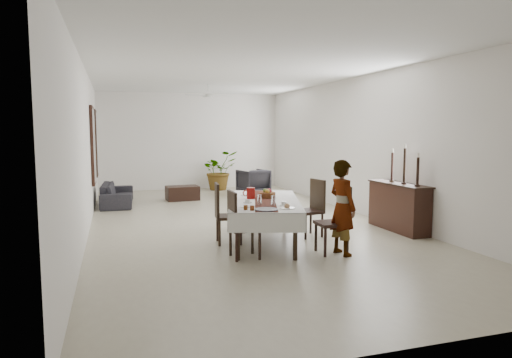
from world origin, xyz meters
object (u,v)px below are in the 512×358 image
at_px(dining_table_top, 265,202).
at_px(woman, 342,207).
at_px(red_pitcher, 251,193).
at_px(sideboard_body, 398,208).
at_px(sofa, 117,194).

height_order(dining_table_top, woman, woman).
bearing_deg(dining_table_top, woman, -33.84).
height_order(dining_table_top, red_pitcher, red_pitcher).
relative_size(dining_table_top, red_pitcher, 12.00).
relative_size(dining_table_top, sideboard_body, 1.57).
xyz_separation_m(red_pitcher, woman, (1.09, -1.33, -0.10)).
xyz_separation_m(sideboard_body, sofa, (-5.22, 4.88, -0.17)).
height_order(red_pitcher, woman, woman).
bearing_deg(dining_table_top, sideboard_body, 19.89).
distance_m(woman, sideboard_body, 2.29).
bearing_deg(red_pitcher, sofa, 114.91).
bearing_deg(dining_table_top, red_pitcher, 149.04).
distance_m(red_pitcher, sideboard_body, 3.02).
xyz_separation_m(dining_table_top, sideboard_body, (2.80, 0.13, -0.26)).
distance_m(red_pitcher, sofa, 5.32).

